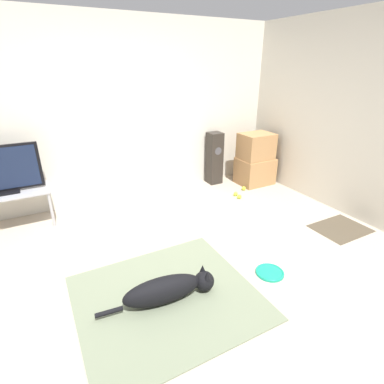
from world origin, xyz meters
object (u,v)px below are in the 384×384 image
dog (169,289)px  floor_speaker (214,158)px  tennis_ball_by_boxes (239,197)px  tennis_ball_near_speaker (244,188)px  cardboard_box_upper (256,146)px  tv_stand (7,197)px  tennis_ball_loose_on_carpet (236,194)px  tv (0,171)px  frisbee (270,272)px  cardboard_box_lower (255,171)px

dog → floor_speaker: size_ratio=1.20×
tennis_ball_by_boxes → tennis_ball_near_speaker: (0.26, 0.23, 0.00)m
cardboard_box_upper → tennis_ball_near_speaker: 0.74m
tennis_ball_near_speaker → cardboard_box_upper: bearing=28.1°
tennis_ball_near_speaker → tv_stand: bearing=172.7°
tennis_ball_near_speaker → dog: bearing=-141.1°
tv_stand → tennis_ball_loose_on_carpet: tv_stand is taller
dog → tv: 2.53m
tv → tennis_ball_loose_on_carpet: (3.07, -0.55, -0.73)m
cardboard_box_upper → tennis_ball_loose_on_carpet: size_ratio=7.99×
dog → tv_stand: (-1.22, 2.12, 0.29)m
floor_speaker → tennis_ball_loose_on_carpet: floor_speaker is taller
dog → tv_stand: tv_stand is taller
floor_speaker → tennis_ball_loose_on_carpet: (-0.00, -0.66, -0.41)m
tv_stand → tennis_ball_loose_on_carpet: bearing=-10.1°
tv_stand → tennis_ball_by_boxes: tv_stand is taller
frisbee → floor_speaker: (0.82, 2.37, 0.43)m
tv_stand → dog: bearing=-60.1°
cardboard_box_upper → tv: tv is taller
tennis_ball_near_speaker → tennis_ball_loose_on_carpet: bearing=-154.3°
dog → cardboard_box_lower: bearing=37.4°
dog → tennis_ball_by_boxes: dog is taller
dog → tennis_ball_loose_on_carpet: (1.85, 1.58, -0.10)m
floor_speaker → tv: tv is taller
cardboard_box_lower → dog: bearing=-142.6°
frisbee → floor_speaker: bearing=70.9°
cardboard_box_lower → tennis_ball_by_boxes: (-0.62, -0.42, -0.19)m
cardboard_box_lower → tennis_ball_by_boxes: 0.77m
tennis_ball_loose_on_carpet → frisbee: bearing=-115.5°
frisbee → tennis_ball_by_boxes: bearing=63.3°
dog → cardboard_box_lower: (2.46, 1.88, 0.09)m
dog → cardboard_box_lower: cardboard_box_lower is taller
cardboard_box_upper → tennis_ball_by_boxes: size_ratio=7.99×
dog → cardboard_box_upper: (2.44, 1.88, 0.53)m
dog → cardboard_box_upper: size_ratio=2.01×
dog → frisbee: (1.04, -0.14, -0.12)m
cardboard_box_lower → tennis_ball_loose_on_carpet: bearing=-153.5°
tennis_ball_near_speaker → frisbee: bearing=-120.2°
cardboard_box_lower → floor_speaker: floor_speaker is taller
dog → frisbee: size_ratio=3.78×
tv_stand → tennis_ball_by_boxes: size_ratio=14.63×
frisbee → cardboard_box_upper: size_ratio=0.53×
cardboard_box_upper → tennis_ball_by_boxes: cardboard_box_upper is taller
frisbee → tv: tv is taller
cardboard_box_lower → tv: size_ratio=0.65×
cardboard_box_upper → floor_speaker: floor_speaker is taller
frisbee → tv_stand: 3.21m
cardboard_box_upper → tennis_ball_loose_on_carpet: cardboard_box_upper is taller
cardboard_box_upper → floor_speaker: 0.72m
cardboard_box_lower → cardboard_box_upper: (-0.02, 0.00, 0.43)m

